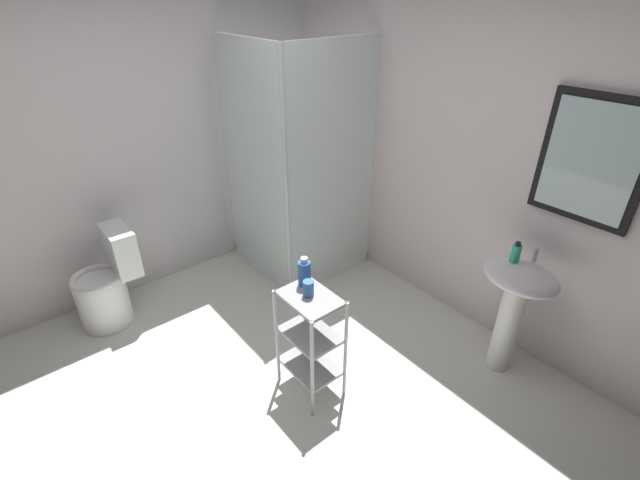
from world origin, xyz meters
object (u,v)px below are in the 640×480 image
Objects in this scene: storage_cart at (310,336)px; rinse_cup at (308,288)px; toilet at (107,286)px; shampoo_bottle_blue at (304,273)px; pedestal_sink at (515,298)px; hand_soap_bottle at (516,253)px; shower_stall at (298,222)px.

storage_cart is 0.35m from rinse_cup.
toilet is at bearing -152.71° from rinse_cup.
rinse_cup is (0.10, -0.05, -0.04)m from shampoo_bottle_blue.
rinse_cup is (1.51, 0.78, 0.47)m from toilet.
pedestal_sink is 1.32m from storage_cart.
hand_soap_bottle is 1.41× the size of rinse_cup.
shampoo_bottle_blue is at bearing 156.34° from storage_cart.
shower_stall reaches higher than shampoo_bottle_blue.
storage_cart is at bearing 27.01° from toilet.
pedestal_sink is (1.89, 0.31, 0.12)m from shower_stall.
rinse_cup is (-0.61, -1.15, -0.08)m from hand_soap_bottle.
hand_soap_bottle is (0.60, 1.15, 0.44)m from storage_cart.
rinse_cup is (-0.69, -1.12, 0.21)m from pedestal_sink.
hand_soap_bottle is at bearing 57.07° from shampoo_bottle_blue.
shower_stall is at bearing 145.89° from rinse_cup.
shower_stall is at bearing 79.12° from toilet.
pedestal_sink is at bearing 58.33° from rinse_cup.
shower_stall reaches higher than hand_soap_bottle.
shampoo_bottle_blue is at bearing -34.77° from shower_stall.
shampoo_bottle_blue is (1.41, 0.83, 0.51)m from toilet.
hand_soap_bottle is (1.81, 0.34, 0.41)m from shower_stall.
pedestal_sink is 1.07× the size of toilet.
pedestal_sink is at bearing 9.26° from shower_stall.
toilet is at bearing -100.88° from shower_stall.
shampoo_bottle_blue is (1.10, -0.76, 0.36)m from shower_stall.
shower_stall is 2.47× the size of pedestal_sink.
toilet is at bearing -152.99° from storage_cart.
toilet is at bearing -139.18° from pedestal_sink.
shower_stall is at bearing 146.16° from storage_cart.
storage_cart is at bearing -23.66° from shampoo_bottle_blue.
shower_stall is 1.49m from rinse_cup.
shower_stall is at bearing -169.52° from hand_soap_bottle.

